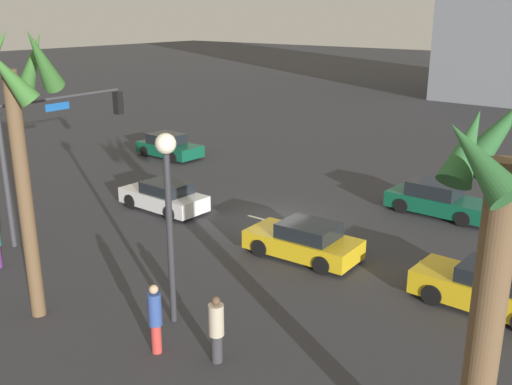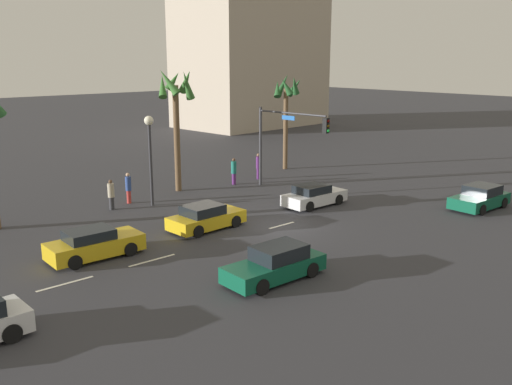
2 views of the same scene
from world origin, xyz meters
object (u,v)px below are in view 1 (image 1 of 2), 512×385
at_px(car_5, 164,197).
at_px(car_0, 438,200).
at_px(car_3, 304,241).
at_px(pedestrian_1, 216,328).
at_px(traffic_signal, 53,137).
at_px(palm_tree_1, 497,247).
at_px(car_4, 169,146).
at_px(palm_tree_2, 17,107).
at_px(streetlamp, 168,191).
at_px(car_2, 488,289).
at_px(pedestrian_2, 155,317).

bearing_deg(car_5, car_0, -144.79).
distance_m(car_3, pedestrian_1, 7.09).
height_order(traffic_signal, palm_tree_1, palm_tree_1).
height_order(car_4, palm_tree_2, palm_tree_2).
bearing_deg(palm_tree_1, car_3, -41.41).
height_order(car_4, traffic_signal, traffic_signal).
bearing_deg(streetlamp, car_2, -137.54).
xyz_separation_m(car_0, car_2, (-4.38, 7.27, -0.01)).
bearing_deg(pedestrian_2, car_0, -96.23).
relative_size(traffic_signal, palm_tree_2, 0.74).
relative_size(traffic_signal, pedestrian_1, 3.33).
bearing_deg(car_3, car_0, -105.09).
xyz_separation_m(traffic_signal, pedestrian_2, (-9.70, 3.79, -2.80)).
bearing_deg(pedestrian_2, streetlamp, -59.87).
xyz_separation_m(streetlamp, palm_tree_2, (3.36, 2.08, 2.18)).
bearing_deg(car_3, palm_tree_2, 65.03).
bearing_deg(pedestrian_2, pedestrian_1, -156.75).
xyz_separation_m(car_2, streetlamp, (6.83, 6.25, 3.25)).
bearing_deg(pedestrian_2, car_2, -128.14).
relative_size(car_5, palm_tree_2, 0.51).
height_order(pedestrian_2, palm_tree_1, palm_tree_1).
bearing_deg(traffic_signal, car_2, -166.17).
xyz_separation_m(car_5, traffic_signal, (1.54, 4.23, 3.21)).
xyz_separation_m(car_3, car_5, (7.78, -0.55, -0.01)).
bearing_deg(car_0, traffic_signal, 44.51).
relative_size(car_4, palm_tree_2, 0.50).
bearing_deg(car_3, car_2, -178.34).
xyz_separation_m(car_4, pedestrian_1, (-16.66, 14.40, 0.31)).
xyz_separation_m(car_2, car_4, (21.16, -7.39, 0.00)).
distance_m(car_0, palm_tree_2, 17.51).
xyz_separation_m(car_0, car_3, (2.01, 7.45, -0.03)).
bearing_deg(traffic_signal, palm_tree_1, 168.24).
distance_m(car_4, pedestrian_1, 22.02).
bearing_deg(car_3, palm_tree_1, 138.59).
relative_size(car_3, palm_tree_2, 0.51).
height_order(car_0, pedestrian_1, pedestrian_1).
bearing_deg(car_0, car_2, 121.09).
relative_size(car_5, streetlamp, 0.76).
distance_m(car_5, traffic_signal, 5.53).
bearing_deg(car_2, car_0, -58.91).
distance_m(car_0, palm_tree_1, 16.68).
height_order(car_3, pedestrian_1, pedestrian_1).
distance_m(car_2, car_5, 14.17).
height_order(car_0, car_2, car_0).
height_order(car_3, palm_tree_2, palm_tree_2).
bearing_deg(car_4, palm_tree_2, 124.92).
height_order(car_4, car_5, car_4).
height_order(car_2, palm_tree_1, palm_tree_1).
relative_size(car_3, car_4, 1.01).
height_order(car_3, palm_tree_1, palm_tree_1).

